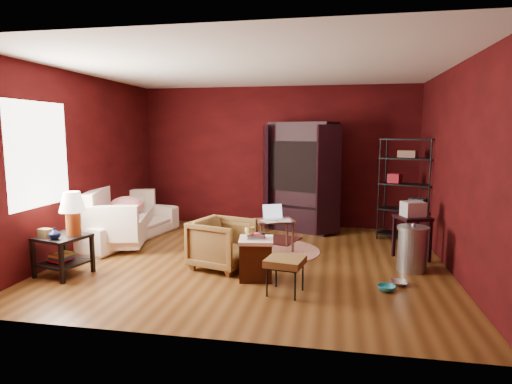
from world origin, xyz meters
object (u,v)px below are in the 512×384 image
sofa (124,215)px  laptop_desk (274,223)px  wire_shelving (407,185)px  tv_armoire (302,175)px  armchair (222,241)px  hamper (256,258)px  side_table (68,225)px

sofa → laptop_desk: (2.71, -0.19, 0.01)m
wire_shelving → tv_armoire: bearing=-171.7°
sofa → laptop_desk: sofa is taller
tv_armoire → wire_shelving: (1.86, -0.50, -0.10)m
armchair → wire_shelving: size_ratio=0.42×
armchair → hamper: (0.55, -0.37, -0.10)m
armchair → wire_shelving: (2.76, 2.07, 0.60)m
laptop_desk → tv_armoire: 1.71m
side_table → wire_shelving: wire_shelving is taller
laptop_desk → side_table: bearing=-169.0°
armchair → side_table: 2.06m
armchair → side_table: side_table is taller
side_table → wire_shelving: 5.44m
tv_armoire → wire_shelving: 1.93m
armchair → tv_armoire: bearing=-2.3°
laptop_desk → sofa: bearing=153.5°
hamper → tv_armoire: (0.35, 2.94, 0.81)m
laptop_desk → wire_shelving: bearing=3.5°
sofa → side_table: 1.88m
hamper → side_table: bearing=-173.2°
sofa → hamper: size_ratio=3.67×
sofa → hamper: (2.67, -1.57, -0.16)m
side_table → hamper: 2.53m
hamper → wire_shelving: (2.21, 2.44, 0.70)m
side_table → armchair: bearing=19.0°
side_table → laptop_desk: 3.03m
armchair → side_table: bearing=126.0°
wire_shelving → armchair: bearing=-119.8°
tv_armoire → hamper: bearing=-75.5°
laptop_desk → wire_shelving: (2.17, 1.06, 0.53)m
sofa → laptop_desk: bearing=-84.1°
laptop_desk → tv_armoire: bearing=56.2°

